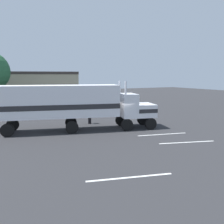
{
  "coord_description": "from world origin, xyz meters",
  "views": [
    {
      "loc": [
        -11.4,
        -18.57,
        4.98
      ],
      "look_at": [
        -1.42,
        0.47,
        1.6
      ],
      "focal_mm": 37.1,
      "sensor_mm": 36.0,
      "label": 1
    }
  ],
  "objects": [
    {
      "name": "ground_plane",
      "position": [
        0.0,
        0.0,
        0.0
      ],
      "size": [
        120.0,
        120.0,
        0.0
      ],
      "primitive_type": "plane",
      "color": "#2D2D30"
    },
    {
      "name": "lane_stripe_near",
      "position": [
        1.38,
        -3.5,
        0.01
      ],
      "size": [
        4.31,
        1.21,
        0.01
      ],
      "primitive_type": "cube",
      "rotation": [
        0.0,
        0.0,
        -0.24
      ],
      "color": "silver",
      "rests_on": "ground_plane"
    },
    {
      "name": "lane_stripe_mid",
      "position": [
        1.46,
        -6.25,
        0.01
      ],
      "size": [
        4.24,
        1.5,
        0.01
      ],
      "primitive_type": "cube",
      "rotation": [
        0.0,
        0.0,
        -0.31
      ],
      "color": "silver",
      "rests_on": "ground_plane"
    },
    {
      "name": "lane_stripe_far",
      "position": [
        -5.6,
        -9.44,
        0.01
      ],
      "size": [
        4.28,
        1.33,
        0.01
      ],
      "primitive_type": "cube",
      "rotation": [
        0.0,
        0.0,
        -0.27
      ],
      "color": "silver",
      "rests_on": "ground_plane"
    },
    {
      "name": "semi_truck",
      "position": [
        -4.96,
        1.45,
        2.52
      ],
      "size": [
        14.3,
        6.23,
        4.5
      ],
      "color": "white",
      "rests_on": "ground_plane"
    },
    {
      "name": "person_bystander",
      "position": [
        -2.44,
        3.53,
        0.89
      ],
      "size": [
        0.44,
        0.47,
        1.63
      ],
      "color": "black",
      "rests_on": "ground_plane"
    },
    {
      "name": "parked_bus",
      "position": [
        -3.62,
        14.43,
        2.07
      ],
      "size": [
        11.29,
        4.81,
        3.4
      ],
      "color": "silver",
      "rests_on": "ground_plane"
    },
    {
      "name": "building_backdrop",
      "position": [
        -6.44,
        29.83,
        3.09
      ],
      "size": [
        23.53,
        11.9,
        5.75
      ],
      "color": "#B7AD8C",
      "rests_on": "ground_plane"
    }
  ]
}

